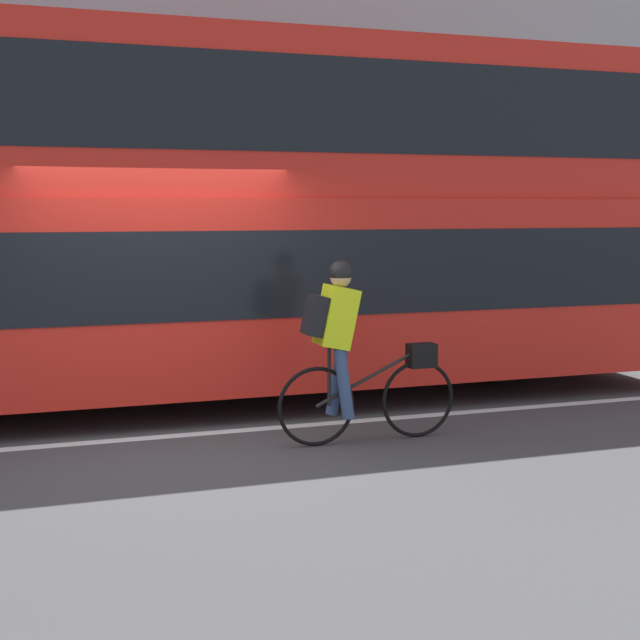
# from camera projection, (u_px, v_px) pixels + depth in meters

# --- Properties ---
(ground_plane) EXTENTS (80.00, 80.00, 0.00)m
(ground_plane) POSITION_uv_depth(u_px,v_px,m) (171.00, 445.00, 8.07)
(ground_plane) COLOR #424244
(road_center_line) EXTENTS (50.00, 0.14, 0.01)m
(road_center_line) POSITION_uv_depth(u_px,v_px,m) (166.00, 436.00, 8.35)
(road_center_line) COLOR silver
(road_center_line) RESTS_ON ground_plane
(sidewalk_curb) EXTENTS (60.00, 2.58, 0.14)m
(sidewalk_curb) POSITION_uv_depth(u_px,v_px,m) (114.00, 351.00, 12.90)
(sidewalk_curb) COLOR #A8A399
(sidewalk_curb) RESTS_ON ground_plane
(building_facade) EXTENTS (60.00, 0.30, 8.02)m
(building_facade) POSITION_uv_depth(u_px,v_px,m) (97.00, 86.00, 13.77)
(building_facade) COLOR #9E9EA3
(building_facade) RESTS_ON ground_plane
(bus) EXTENTS (9.65, 2.60, 3.88)m
(bus) POSITION_uv_depth(u_px,v_px,m) (264.00, 207.00, 9.87)
(bus) COLOR black
(bus) RESTS_ON ground_plane
(cyclist_on_bike) EXTENTS (1.72, 0.32, 1.67)m
(cyclist_on_bike) POSITION_uv_depth(u_px,v_px,m) (350.00, 346.00, 8.02)
(cyclist_on_bike) COLOR black
(cyclist_on_bike) RESTS_ON ground_plane
(street_sign_post) EXTENTS (0.36, 0.09, 2.73)m
(street_sign_post) POSITION_uv_depth(u_px,v_px,m) (48.00, 243.00, 12.31)
(street_sign_post) COLOR #59595B
(street_sign_post) RESTS_ON sidewalk_curb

